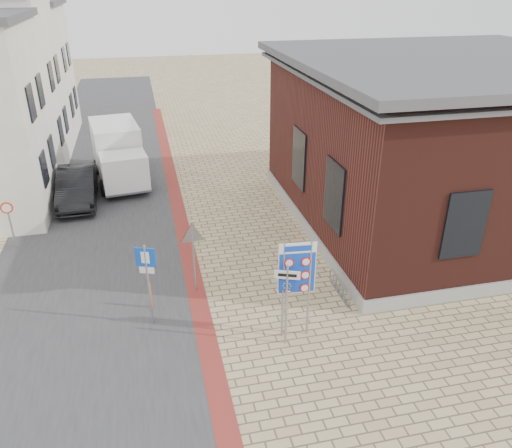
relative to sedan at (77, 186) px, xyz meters
name	(u,v)px	position (x,y,z in m)	size (l,w,h in m)	color
ground	(280,348)	(6.47, -12.19, -0.78)	(120.00, 120.00, 0.00)	tan
road_strip	(103,178)	(0.97, 2.81, -0.77)	(7.00, 60.00, 0.02)	#38383A
curb_strip	(179,211)	(4.47, -2.19, -0.76)	(0.60, 40.00, 0.02)	maroon
brick_building	(446,140)	(15.46, -5.19, 2.71)	(13.00, 13.00, 6.80)	gray
townhouse_far	(9,72)	(-4.53, 11.81, 3.39)	(7.40, 6.40, 8.30)	silver
bike_rack	(339,287)	(9.12, -9.99, -0.52)	(0.08, 1.80, 0.60)	slate
sedan	(77,186)	(0.00, 0.00, 0.00)	(1.65, 4.73, 1.56)	black
box_truck	(118,153)	(1.92, 2.31, 0.70)	(2.92, 5.73, 2.87)	slate
border_sign	(297,270)	(7.03, -11.69, 1.46)	(1.06, 0.15, 3.10)	gray
essen_sign	(287,293)	(6.67, -11.98, 0.95)	(0.67, 0.29, 2.60)	gray
parking_sign	(147,271)	(2.97, -10.19, 1.09)	(0.58, 0.24, 2.71)	gray
yield_sign	(193,241)	(4.47, -8.69, 1.12)	(0.88, 0.11, 2.49)	gray
speed_sign	(9,218)	(-2.03, -4.19, 0.50)	(0.46, 0.07, 1.97)	gray
bollard	(150,296)	(2.97, -9.39, -0.31)	(0.08, 0.08, 0.93)	#FD480D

